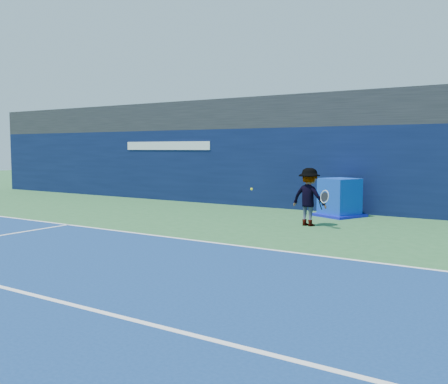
{
  "coord_description": "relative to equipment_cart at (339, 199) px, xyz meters",
  "views": [
    {
      "loc": [
        6.67,
        -6.66,
        2.23
      ],
      "look_at": [
        -0.98,
        5.2,
        1.0
      ],
      "focal_mm": 40.0,
      "sensor_mm": 36.0,
      "label": 1
    }
  ],
  "objects": [
    {
      "name": "back_wall_assembly",
      "position": [
        -1.02,
        1.36,
        0.93
      ],
      "size": [
        36.0,
        1.03,
        3.0
      ],
      "color": "#091335",
      "rests_on": "ground"
    },
    {
      "name": "equipment_cart",
      "position": [
        0.0,
        0.0,
        0.0
      ],
      "size": [
        1.73,
        1.73,
        1.26
      ],
      "color": "#0C34B0",
      "rests_on": "ground"
    },
    {
      "name": "baseline",
      "position": [
        -1.01,
        -6.14,
        -0.56
      ],
      "size": [
        24.0,
        0.1,
        0.01
      ],
      "primitive_type": "cube",
      "color": "white",
      "rests_on": "ground"
    },
    {
      "name": "ground",
      "position": [
        -1.01,
        -9.14,
        -0.57
      ],
      "size": [
        80.0,
        80.0,
        0.0
      ],
      "primitive_type": "plane",
      "color": "#2C6232",
      "rests_on": "ground"
    },
    {
      "name": "stadium_band",
      "position": [
        -1.01,
        2.36,
        3.03
      ],
      "size": [
        36.0,
        3.0,
        1.2
      ],
      "primitive_type": "cube",
      "color": "black",
      "rests_on": "back_wall_assembly"
    },
    {
      "name": "tennis_player",
      "position": [
        -0.05,
        -2.41,
        0.27
      ],
      "size": [
        1.32,
        0.77,
        1.68
      ],
      "color": "silver",
      "rests_on": "ground"
    },
    {
      "name": "service_line",
      "position": [
        -1.01,
        -11.14,
        -0.56
      ],
      "size": [
        24.0,
        0.1,
        0.01
      ],
      "primitive_type": "cube",
      "color": "white",
      "rests_on": "ground"
    },
    {
      "name": "tennis_ball",
      "position": [
        -1.45,
        -3.31,
        0.49
      ],
      "size": [
        0.07,
        0.07,
        0.07
      ],
      "color": "#CCD617",
      "rests_on": "ground"
    }
  ]
}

